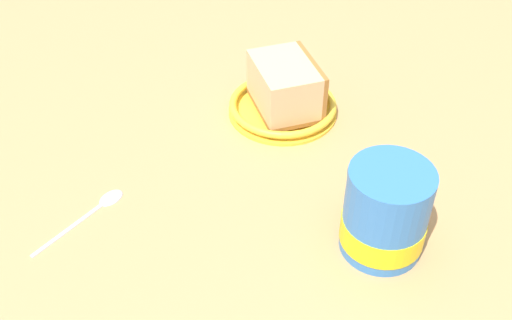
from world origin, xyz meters
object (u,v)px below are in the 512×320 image
at_px(cake_slice, 285,86).
at_px(small_plate, 283,107).
at_px(teaspoon, 97,206).
at_px(tea_mug, 385,214).

bearing_deg(cake_slice, small_plate, -68.26).
height_order(cake_slice, teaspoon, cake_slice).
relative_size(small_plate, cake_slice, 1.20).
bearing_deg(teaspoon, cake_slice, 133.85).
bearing_deg(small_plate, tea_mug, 25.58).
relative_size(cake_slice, tea_mug, 1.14).
height_order(tea_mug, teaspoon, tea_mug).
bearing_deg(cake_slice, tea_mug, 24.94).
bearing_deg(tea_mug, teaspoon, -96.13).
bearing_deg(small_plate, cake_slice, 111.74).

